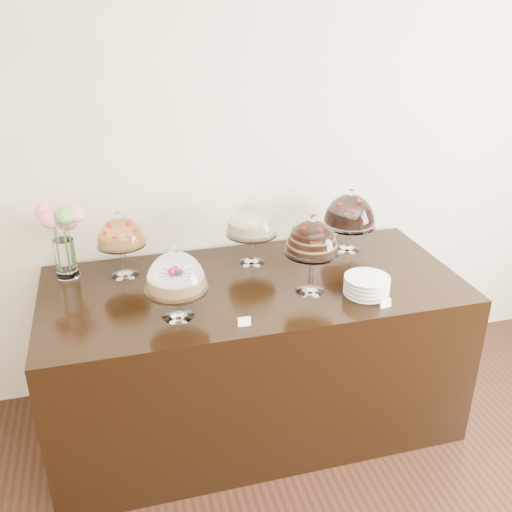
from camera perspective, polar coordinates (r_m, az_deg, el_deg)
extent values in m
cube|color=beige|center=(3.38, 2.42, 11.26)|extent=(5.00, 0.04, 3.00)
cube|color=black|center=(3.25, -0.23, -9.73)|extent=(2.20, 1.00, 0.90)
cone|color=white|center=(2.74, -7.77, -5.77)|extent=(0.15, 0.15, 0.02)
cylinder|color=white|center=(2.71, -7.86, -4.49)|extent=(0.03, 0.03, 0.12)
cylinder|color=white|center=(2.68, -7.94, -3.30)|extent=(0.30, 0.30, 0.01)
cylinder|color=#A77C4A|center=(2.66, -7.98, -2.62)|extent=(0.24, 0.24, 0.06)
sphere|color=red|center=(2.66, -6.76, -1.52)|extent=(0.02, 0.02, 0.02)
sphere|color=red|center=(2.68, -9.18, -1.55)|extent=(0.02, 0.02, 0.02)
sphere|color=red|center=(2.58, -8.16, -2.51)|extent=(0.02, 0.02, 0.02)
sphere|color=white|center=(2.59, -8.20, 0.58)|extent=(0.04, 0.04, 0.04)
cone|color=white|center=(2.95, 5.43, -3.30)|extent=(0.15, 0.15, 0.02)
cylinder|color=white|center=(2.90, 5.51, -1.42)|extent=(0.03, 0.03, 0.19)
cylinder|color=white|center=(2.85, 5.59, 0.39)|extent=(0.27, 0.27, 0.01)
cylinder|color=black|center=(2.83, 5.65, 1.52)|extent=(0.21, 0.21, 0.11)
sphere|color=red|center=(2.84, 6.62, 2.97)|extent=(0.02, 0.02, 0.02)
sphere|color=red|center=(2.85, 5.00, 3.12)|extent=(0.02, 0.02, 0.02)
sphere|color=red|center=(2.77, 4.76, 2.51)|extent=(0.02, 0.02, 0.02)
sphere|color=red|center=(2.76, 6.43, 2.36)|extent=(0.02, 0.02, 0.02)
sphere|color=white|center=(2.78, 5.75, 3.80)|extent=(0.04, 0.04, 0.04)
cone|color=white|center=(3.24, -0.44, -0.42)|extent=(0.15, 0.15, 0.02)
cylinder|color=white|center=(3.20, -0.44, 0.99)|extent=(0.03, 0.03, 0.15)
cylinder|color=white|center=(3.17, -0.45, 2.33)|extent=(0.29, 0.29, 0.01)
cylinder|color=beige|center=(3.16, -0.45, 2.94)|extent=(0.23, 0.23, 0.06)
sphere|color=white|center=(3.10, -0.46, 5.55)|extent=(0.04, 0.04, 0.04)
cone|color=white|center=(3.45, 9.11, 0.88)|extent=(0.15, 0.15, 0.02)
cylinder|color=white|center=(3.42, 9.20, 2.05)|extent=(0.03, 0.03, 0.13)
cylinder|color=white|center=(3.39, 9.28, 3.15)|extent=(0.31, 0.31, 0.01)
cylinder|color=black|center=(3.37, 9.34, 3.91)|extent=(0.24, 0.24, 0.08)
sphere|color=red|center=(3.40, 10.26, 4.94)|extent=(0.02, 0.02, 0.02)
sphere|color=red|center=(3.37, 8.32, 4.94)|extent=(0.02, 0.02, 0.02)
sphere|color=red|center=(3.29, 9.62, 4.33)|extent=(0.02, 0.02, 0.02)
sphere|color=white|center=(3.32, 9.51, 6.29)|extent=(0.04, 0.04, 0.04)
cone|color=white|center=(3.18, -12.98, -1.64)|extent=(0.15, 0.15, 0.02)
cylinder|color=white|center=(3.14, -13.14, -0.17)|extent=(0.03, 0.03, 0.16)
cylinder|color=white|center=(3.11, -13.29, 1.23)|extent=(0.26, 0.26, 0.01)
cylinder|color=#CD8C3C|center=(3.09, -13.34, 1.71)|extent=(0.22, 0.22, 0.04)
sphere|color=red|center=(3.10, -12.33, 2.50)|extent=(0.02, 0.02, 0.02)
sphere|color=red|center=(3.14, -13.21, 2.70)|extent=(0.02, 0.02, 0.02)
sphere|color=red|center=(3.12, -14.26, 2.45)|extent=(0.02, 0.02, 0.02)
sphere|color=red|center=(3.07, -14.48, 2.01)|extent=(0.02, 0.02, 0.02)
sphere|color=red|center=(3.03, -13.60, 1.80)|extent=(0.02, 0.02, 0.02)
sphere|color=red|center=(3.04, -12.51, 2.06)|extent=(0.02, 0.02, 0.02)
sphere|color=white|center=(3.05, -13.58, 3.95)|extent=(0.04, 0.04, 0.04)
cylinder|color=white|center=(3.21, -18.51, -0.19)|extent=(0.11, 0.11, 0.21)
cylinder|color=#476B2D|center=(3.17, -18.06, 1.35)|extent=(0.01, 0.01, 0.32)
sphere|color=pink|center=(3.11, -17.75, 4.06)|extent=(0.10, 0.10, 0.10)
cylinder|color=#476B2D|center=(3.22, -18.39, 1.04)|extent=(0.01, 0.01, 0.25)
sphere|color=pink|center=(3.20, -18.42, 3.35)|extent=(0.11, 0.11, 0.11)
cylinder|color=#476B2D|center=(3.21, -19.39, 1.44)|extent=(0.01, 0.01, 0.31)
sphere|color=pink|center=(3.19, -20.44, 4.17)|extent=(0.10, 0.10, 0.10)
cylinder|color=#476B2D|center=(3.17, -19.14, 1.07)|extent=(0.01, 0.01, 0.30)
sphere|color=pink|center=(3.10, -19.96, 3.49)|extent=(0.10, 0.10, 0.10)
cylinder|color=#476B2D|center=(3.15, -18.52, 1.22)|extent=(0.01, 0.01, 0.32)
sphere|color=#5D9246|center=(3.07, -18.70, 3.83)|extent=(0.09, 0.09, 0.09)
cylinder|color=silver|center=(2.97, 10.93, -3.67)|extent=(0.22, 0.22, 0.01)
cylinder|color=silver|center=(2.96, 10.95, -3.49)|extent=(0.21, 0.21, 0.01)
cylinder|color=silver|center=(2.95, 10.96, -3.30)|extent=(0.22, 0.22, 0.01)
cylinder|color=silver|center=(2.95, 10.98, -3.11)|extent=(0.21, 0.21, 0.01)
cylinder|color=silver|center=(2.94, 11.00, -2.92)|extent=(0.22, 0.22, 0.01)
cylinder|color=silver|center=(2.94, 11.01, -2.73)|extent=(0.21, 0.21, 0.01)
cylinder|color=silver|center=(2.93, 11.03, -2.54)|extent=(0.22, 0.22, 0.01)
cylinder|color=silver|center=(2.93, 11.05, -2.35)|extent=(0.21, 0.21, 0.01)
cylinder|color=silver|center=(2.92, 11.07, -2.16)|extent=(0.22, 0.22, 0.01)
cube|color=white|center=(2.64, -1.17, -6.57)|extent=(0.06, 0.02, 0.04)
cube|color=white|center=(2.86, 12.83, -4.63)|extent=(0.06, 0.02, 0.04)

